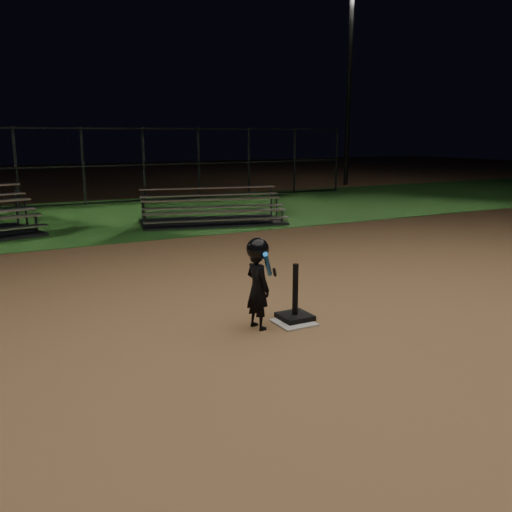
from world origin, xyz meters
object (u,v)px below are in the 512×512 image
Objects in this scene: child_batter at (258,281)px; bleacher_right at (213,216)px; light_pole_right at (350,72)px; batting_tee at (295,309)px; home_plate at (294,323)px.

child_batter reaches higher than bleacher_right.
child_batter is 7.97m from bleacher_right.
bleacher_right is (2.65, 7.51, -0.40)m from child_batter.
child_batter is 0.13× the size of light_pole_right.
child_batter is (-0.53, -0.02, 0.44)m from batting_tee.
bleacher_right is at bearing -143.12° from light_pole_right.
batting_tee is at bearing -92.84° from bleacher_right.
light_pole_right reaches higher than home_plate.
light_pole_right is (12.00, 14.94, 4.93)m from home_plate.
batting_tee is 7.78m from bleacher_right.
home_plate is 0.41× the size of child_batter.
light_pole_right is (9.82, 7.36, 4.76)m from bleacher_right.
home_plate is 0.05× the size of light_pole_right.
bleacher_right is 0.47× the size of light_pole_right.
batting_tee is (0.07, 0.09, 0.14)m from home_plate.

